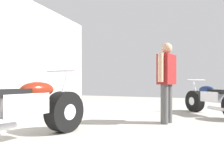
% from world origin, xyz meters
% --- Properties ---
extents(ground_plane, '(15.56, 15.56, 0.00)m').
position_xyz_m(ground_plane, '(0.00, 3.24, 0.00)').
color(ground_plane, '#A8A399').
extents(garage_partition_left, '(0.08, 7.12, 3.16)m').
position_xyz_m(garage_partition_left, '(-3.24, 3.24, 1.58)').
color(garage_partition_left, '#B7B5AD').
rests_on(garage_partition_left, ground_plane).
extents(motorcycle_maroon_cruiser, '(0.81, 2.23, 1.04)m').
position_xyz_m(motorcycle_maroon_cruiser, '(-1.14, 1.59, 0.43)').
color(motorcycle_maroon_cruiser, black).
rests_on(motorcycle_maroon_cruiser, ground_plane).
extents(motorcycle_black_naked, '(1.35, 1.68, 0.92)m').
position_xyz_m(motorcycle_black_naked, '(1.53, 5.19, 0.38)').
color(motorcycle_black_naked, black).
rests_on(motorcycle_black_naked, ground_plane).
extents(mechanic_in_blue, '(0.36, 0.66, 1.64)m').
position_xyz_m(mechanic_in_blue, '(0.54, 3.76, 0.93)').
color(mechanic_in_blue, '#4C4C4C').
rests_on(mechanic_in_blue, ground_plane).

